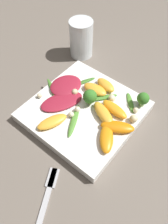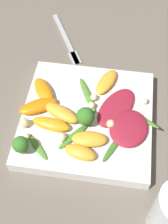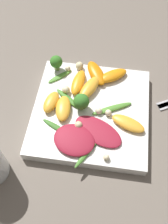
# 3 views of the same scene
# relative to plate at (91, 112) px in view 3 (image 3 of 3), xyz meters

# --- Properties ---
(ground_plane) EXTENTS (2.40, 2.40, 0.00)m
(ground_plane) POSITION_rel_plate_xyz_m (0.00, 0.00, -0.01)
(ground_plane) COLOR #6B6056
(plate) EXTENTS (0.25, 0.25, 0.03)m
(plate) POSITION_rel_plate_xyz_m (0.00, 0.00, 0.00)
(plate) COLOR white
(plate) RESTS_ON ground_plane
(radicchio_leaf_0) EXTENTS (0.09, 0.10, 0.01)m
(radicchio_leaf_0) POSITION_rel_plate_xyz_m (-0.08, 0.02, 0.02)
(radicchio_leaf_0) COLOR maroon
(radicchio_leaf_0) RESTS_ON plate
(radicchio_leaf_1) EXTENTS (0.10, 0.12, 0.01)m
(radicchio_leaf_1) POSITION_rel_plate_xyz_m (-0.05, -0.02, 0.02)
(radicchio_leaf_1) COLOR maroon
(radicchio_leaf_1) RESTS_ON plate
(orange_segment_0) EXTENTS (0.05, 0.08, 0.01)m
(orange_segment_0) POSITION_rel_plate_xyz_m (-0.03, -0.08, 0.02)
(orange_segment_0) COLOR #FCAD33
(orange_segment_0) RESTS_ON plate
(orange_segment_1) EXTENTS (0.07, 0.04, 0.02)m
(orange_segment_1) POSITION_rel_plate_xyz_m (-0.01, 0.06, 0.02)
(orange_segment_1) COLOR #FCAD33
(orange_segment_1) RESTS_ON plate
(orange_segment_2) EXTENTS (0.06, 0.04, 0.02)m
(orange_segment_2) POSITION_rel_plate_xyz_m (0.00, 0.09, 0.02)
(orange_segment_2) COLOR #FCAD33
(orange_segment_2) RESTS_ON plate
(orange_segment_3) EXTENTS (0.07, 0.08, 0.02)m
(orange_segment_3) POSITION_rel_plate_xyz_m (0.09, -0.04, 0.02)
(orange_segment_3) COLOR orange
(orange_segment_3) RESTS_ON plate
(orange_segment_4) EXTENTS (0.08, 0.06, 0.02)m
(orange_segment_4) POSITION_rel_plate_xyz_m (0.05, 0.01, 0.02)
(orange_segment_4) COLOR #FCAD33
(orange_segment_4) RESTS_ON plate
(orange_segment_5) EXTENTS (0.08, 0.06, 0.02)m
(orange_segment_5) POSITION_rel_plate_xyz_m (0.10, -0.00, 0.02)
(orange_segment_5) COLOR orange
(orange_segment_5) RESTS_ON plate
(orange_segment_6) EXTENTS (0.08, 0.04, 0.02)m
(orange_segment_6) POSITION_rel_plate_xyz_m (0.06, 0.04, 0.02)
(orange_segment_6) COLOR orange
(orange_segment_6) RESTS_ON plate
(broccoli_floret_0) EXTENTS (0.03, 0.03, 0.04)m
(broccoli_floret_0) POSITION_rel_plate_xyz_m (0.00, 0.02, 0.04)
(broccoli_floret_0) COLOR #7A9E51
(broccoli_floret_0) RESTS_ON plate
(broccoli_floret_1) EXTENTS (0.03, 0.03, 0.04)m
(broccoli_floret_1) POSITION_rel_plate_xyz_m (0.10, 0.10, 0.04)
(broccoli_floret_1) COLOR #7A9E51
(broccoli_floret_1) RESTS_ON plate
(arugula_sprig_0) EXTENTS (0.05, 0.06, 0.00)m
(arugula_sprig_0) POSITION_rel_plate_xyz_m (0.08, 0.08, 0.02)
(arugula_sprig_0) COLOR #518E33
(arugula_sprig_0) RESTS_ON plate
(arugula_sprig_1) EXTENTS (0.06, 0.07, 0.01)m
(arugula_sprig_1) POSITION_rel_plate_xyz_m (0.02, 0.05, 0.02)
(arugula_sprig_1) COLOR #47842D
(arugula_sprig_1) RESTS_ON plate
(arugula_sprig_2) EXTENTS (0.05, 0.09, 0.01)m
(arugula_sprig_2) POSITION_rel_plate_xyz_m (0.01, -0.05, 0.02)
(arugula_sprig_2) COLOR #518E33
(arugula_sprig_2) RESTS_ON plate
(arugula_sprig_3) EXTENTS (0.09, 0.06, 0.01)m
(arugula_sprig_3) POSITION_rel_plate_xyz_m (-0.10, -0.01, 0.02)
(arugula_sprig_3) COLOR #47842D
(arugula_sprig_3) RESTS_ON plate
(arugula_sprig_4) EXTENTS (0.04, 0.07, 0.00)m
(arugula_sprig_4) POSITION_rel_plate_xyz_m (-0.06, 0.06, 0.02)
(arugula_sprig_4) COLOR #3D7528
(arugula_sprig_4) RESTS_ON plate
(macadamia_nut_0) EXTENTS (0.01, 0.01, 0.01)m
(macadamia_nut_0) POSITION_rel_plate_xyz_m (0.10, 0.07, 0.02)
(macadamia_nut_0) COLOR beige
(macadamia_nut_0) RESTS_ON plate
(macadamia_nut_1) EXTENTS (0.02, 0.02, 0.02)m
(macadamia_nut_1) POSITION_rel_plate_xyz_m (-0.05, 0.02, 0.02)
(macadamia_nut_1) COLOR beige
(macadamia_nut_1) RESTS_ON plate
(macadamia_nut_2) EXTENTS (0.01, 0.01, 0.01)m
(macadamia_nut_2) POSITION_rel_plate_xyz_m (-0.11, -0.04, 0.02)
(macadamia_nut_2) COLOR beige
(macadamia_nut_2) RESTS_ON plate
(macadamia_nut_3) EXTENTS (0.01, 0.01, 0.01)m
(macadamia_nut_3) POSITION_rel_plate_xyz_m (-0.01, -0.04, 0.02)
(macadamia_nut_3) COLOR beige
(macadamia_nut_3) RESTS_ON plate
(macadamia_nut_4) EXTENTS (0.02, 0.02, 0.02)m
(macadamia_nut_4) POSITION_rel_plate_xyz_m (0.11, 0.04, 0.02)
(macadamia_nut_4) COLOR beige
(macadamia_nut_4) RESTS_ON plate
(macadamia_nut_5) EXTENTS (0.01, 0.01, 0.01)m
(macadamia_nut_5) POSITION_rel_plate_xyz_m (-0.01, -0.02, 0.02)
(macadamia_nut_5) COLOR beige
(macadamia_nut_5) RESTS_ON plate
(macadamia_nut_6) EXTENTS (0.02, 0.02, 0.02)m
(macadamia_nut_6) POSITION_rel_plate_xyz_m (0.04, 0.06, 0.02)
(macadamia_nut_6) COLOR beige
(macadamia_nut_6) RESTS_ON plate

